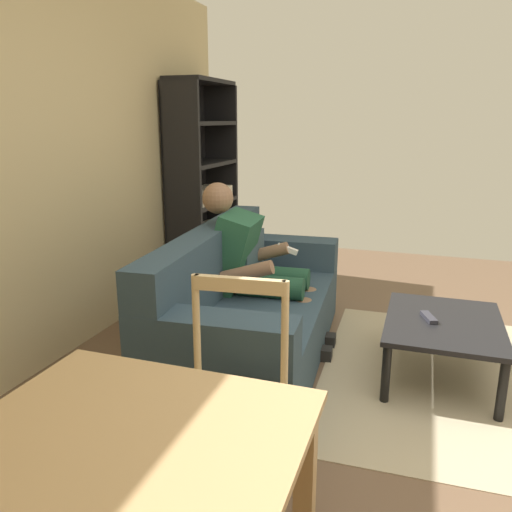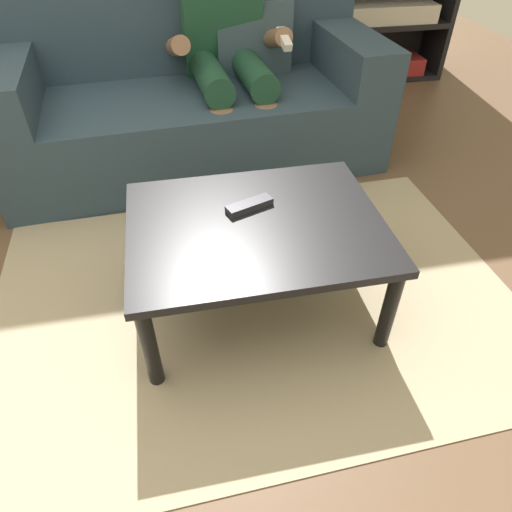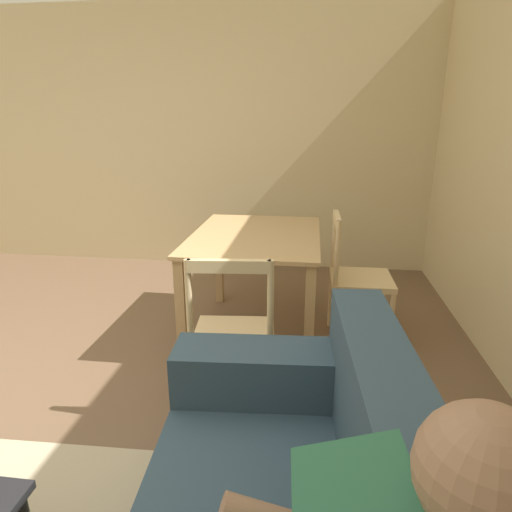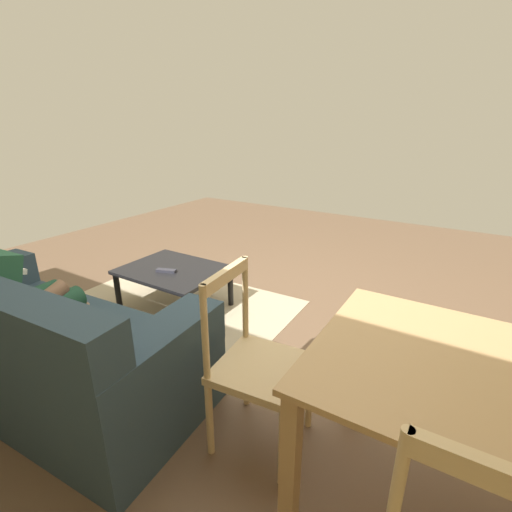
# 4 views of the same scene
# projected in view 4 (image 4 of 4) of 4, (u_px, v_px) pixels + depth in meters

# --- Properties ---
(ground_plane) EXTENTS (8.01, 8.01, 0.00)m
(ground_plane) POSITION_uv_depth(u_px,v_px,m) (280.00, 327.00, 2.95)
(ground_plane) COLOR brown
(couch) EXTENTS (1.99, 0.98, 0.85)m
(couch) POSITION_uv_depth(u_px,v_px,m) (40.00, 347.00, 2.14)
(couch) COLOR #2D4251
(couch) RESTS_ON ground_plane
(person_lounging) EXTENTS (0.61, 0.93, 1.14)m
(person_lounging) POSITION_uv_depth(u_px,v_px,m) (8.00, 301.00, 2.13)
(person_lounging) COLOR #23563D
(person_lounging) RESTS_ON ground_plane
(coffee_table) EXTENTS (0.86, 0.67, 0.37)m
(coffee_table) POSITION_uv_depth(u_px,v_px,m) (174.00, 273.00, 3.16)
(coffee_table) COLOR black
(coffee_table) RESTS_ON ground_plane
(tv_remote) EXTENTS (0.18, 0.11, 0.02)m
(tv_remote) POSITION_uv_depth(u_px,v_px,m) (166.00, 271.00, 3.07)
(tv_remote) COLOR #2D2D38
(tv_remote) RESTS_ON coffee_table
(dining_table) EXTENTS (1.20, 0.88, 0.76)m
(dining_table) POSITION_uv_depth(u_px,v_px,m) (487.00, 406.00, 1.25)
(dining_table) COLOR tan
(dining_table) RESTS_ON ground_plane
(dining_chair_facing_couch) EXTENTS (0.46, 0.46, 0.92)m
(dining_chair_facing_couch) POSITION_uv_depth(u_px,v_px,m) (256.00, 365.00, 1.78)
(dining_chair_facing_couch) COLOR #D1B27F
(dining_chair_facing_couch) RESTS_ON ground_plane
(area_rug) EXTENTS (2.04, 1.45, 0.01)m
(area_rug) POSITION_uv_depth(u_px,v_px,m) (176.00, 307.00, 3.27)
(area_rug) COLOR tan
(area_rug) RESTS_ON ground_plane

